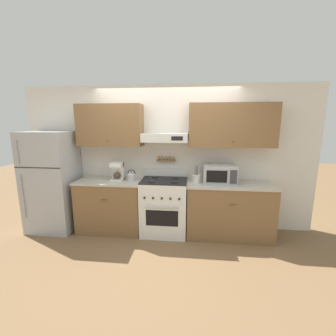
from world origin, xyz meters
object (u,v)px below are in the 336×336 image
(refrigerator, at_px, (52,181))
(tea_kettle, at_px, (132,176))
(stove_range, at_px, (164,206))
(utensil_crock, at_px, (196,178))
(coffee_maker, at_px, (118,171))
(microwave, at_px, (219,174))

(refrigerator, relative_size, tea_kettle, 8.96)
(stove_range, distance_m, utensil_crock, 0.74)
(refrigerator, height_order, coffee_maker, refrigerator)
(refrigerator, relative_size, coffee_maker, 5.62)
(stove_range, bearing_deg, utensil_crock, 2.27)
(coffee_maker, height_order, utensil_crock, coffee_maker)
(tea_kettle, bearing_deg, refrigerator, -177.65)
(stove_range, xyz_separation_m, microwave, (0.92, 0.04, 0.59))
(stove_range, height_order, utensil_crock, utensil_crock)
(stove_range, distance_m, microwave, 1.09)
(tea_kettle, bearing_deg, utensil_crock, 0.00)
(tea_kettle, bearing_deg, microwave, 0.69)
(microwave, height_order, utensil_crock, microwave)
(tea_kettle, distance_m, coffee_maker, 0.27)
(stove_range, distance_m, refrigerator, 2.05)
(stove_range, relative_size, microwave, 2.02)
(microwave, xyz_separation_m, utensil_crock, (-0.38, -0.02, -0.08))
(stove_range, height_order, coffee_maker, coffee_maker)
(refrigerator, bearing_deg, coffee_maker, 4.08)
(tea_kettle, relative_size, utensil_crock, 0.69)
(refrigerator, distance_m, coffee_maker, 1.20)
(tea_kettle, xyz_separation_m, microwave, (1.49, 0.02, 0.07))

